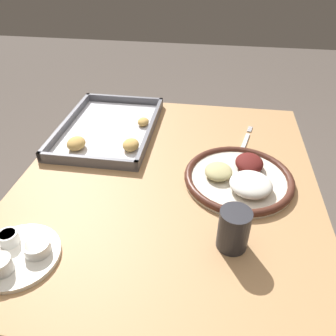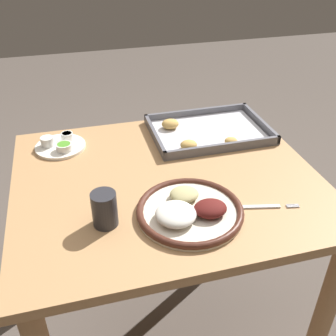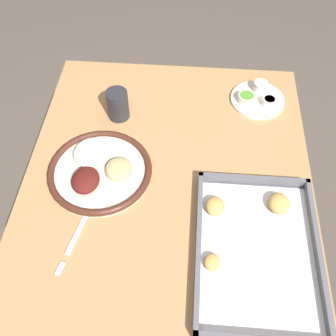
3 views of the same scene
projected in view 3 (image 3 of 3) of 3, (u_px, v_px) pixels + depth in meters
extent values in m
plane|color=#564C44|center=(168.00, 277.00, 1.71)|extent=(8.00, 8.00, 0.00)
cube|color=#AD7F51|center=(168.00, 176.00, 1.10)|extent=(0.92, 0.79, 0.03)
cylinder|color=#AD7F51|center=(95.00, 146.00, 1.67)|extent=(0.06, 0.06, 0.75)
cylinder|color=#AD7F51|center=(258.00, 155.00, 1.64)|extent=(0.06, 0.06, 0.75)
cylinder|color=beige|center=(100.00, 172.00, 1.08)|extent=(0.28, 0.28, 0.01)
torus|color=#472319|center=(100.00, 171.00, 1.08)|extent=(0.29, 0.29, 0.02)
ellipsoid|color=silver|center=(92.00, 152.00, 1.09)|extent=(0.11, 0.11, 0.04)
ellipsoid|color=#511614|center=(85.00, 180.00, 1.04)|extent=(0.09, 0.08, 0.04)
ellipsoid|color=tan|center=(119.00, 169.00, 1.06)|extent=(0.08, 0.07, 0.03)
cube|color=silver|center=(82.00, 224.00, 0.99)|extent=(0.17, 0.05, 0.00)
cylinder|color=silver|center=(58.00, 268.00, 0.92)|extent=(0.03, 0.01, 0.00)
cylinder|color=silver|center=(59.00, 268.00, 0.92)|extent=(0.03, 0.01, 0.00)
cylinder|color=silver|center=(61.00, 269.00, 0.92)|extent=(0.03, 0.01, 0.00)
cylinder|color=silver|center=(62.00, 269.00, 0.92)|extent=(0.03, 0.01, 0.00)
cylinder|color=white|center=(257.00, 100.00, 1.25)|extent=(0.17, 0.17, 0.01)
cylinder|color=silver|center=(246.00, 98.00, 1.23)|extent=(0.05, 0.05, 0.02)
cylinder|color=#51992D|center=(247.00, 96.00, 1.23)|extent=(0.04, 0.04, 0.01)
cylinder|color=silver|center=(269.00, 102.00, 1.22)|extent=(0.04, 0.04, 0.03)
cylinder|color=#593319|center=(270.00, 99.00, 1.21)|extent=(0.03, 0.03, 0.01)
cylinder|color=silver|center=(260.00, 86.00, 1.26)|extent=(0.04, 0.04, 0.03)
cylinder|color=#B22819|center=(261.00, 83.00, 1.25)|extent=(0.04, 0.04, 0.01)
cube|color=#595960|center=(257.00, 253.00, 0.94)|extent=(0.42, 0.29, 0.01)
cube|color=silver|center=(257.00, 252.00, 0.94)|extent=(0.38, 0.27, 0.00)
cube|color=#595960|center=(198.00, 246.00, 0.94)|extent=(0.42, 0.01, 0.03)
cube|color=#595960|center=(318.00, 254.00, 0.92)|extent=(0.42, 0.01, 0.03)
cube|color=#595960|center=(254.00, 180.00, 1.05)|extent=(0.01, 0.29, 0.03)
ellipsoid|color=tan|center=(279.00, 203.00, 1.00)|extent=(0.06, 0.05, 0.03)
ellipsoid|color=tan|center=(212.00, 262.00, 0.91)|extent=(0.04, 0.04, 0.02)
ellipsoid|color=tan|center=(215.00, 206.00, 1.00)|extent=(0.06, 0.05, 0.03)
cylinder|color=#28282D|center=(118.00, 105.00, 1.18)|extent=(0.07, 0.07, 0.10)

